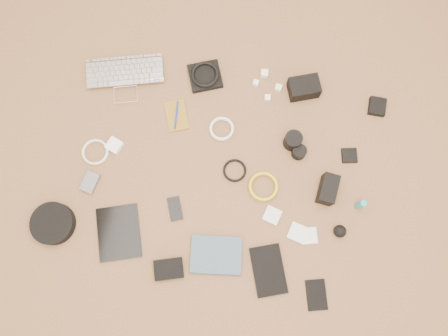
% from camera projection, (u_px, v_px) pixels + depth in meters
% --- Properties ---
extents(room_shell, '(4.04, 4.04, 2.58)m').
position_uv_depth(room_shell, '(201.00, 34.00, 0.78)').
color(room_shell, brown).
rests_on(room_shell, ground).
extents(laptop, '(0.43, 0.35, 0.03)m').
position_uv_depth(laptop, '(126.00, 82.00, 2.08)').
color(laptop, '#BAB9BE').
rests_on(laptop, ground).
extents(headphone_pouch, '(0.19, 0.19, 0.03)m').
position_uv_depth(headphone_pouch, '(205.00, 76.00, 2.09)').
color(headphone_pouch, black).
rests_on(headphone_pouch, ground).
extents(headphones, '(0.16, 0.16, 0.02)m').
position_uv_depth(headphones, '(205.00, 74.00, 2.07)').
color(headphones, black).
rests_on(headphones, headphone_pouch).
extents(charger_a, '(0.03, 0.03, 0.02)m').
position_uv_depth(charger_a, '(256.00, 83.00, 2.09)').
color(charger_a, white).
rests_on(charger_a, ground).
extents(charger_b, '(0.04, 0.04, 0.03)m').
position_uv_depth(charger_b, '(264.00, 74.00, 2.09)').
color(charger_b, white).
rests_on(charger_b, ground).
extents(charger_c, '(0.03, 0.03, 0.03)m').
position_uv_depth(charger_c, '(278.00, 88.00, 2.08)').
color(charger_c, white).
rests_on(charger_c, ground).
extents(charger_d, '(0.03, 0.03, 0.03)m').
position_uv_depth(charger_d, '(267.00, 98.00, 2.07)').
color(charger_d, white).
rests_on(charger_d, ground).
extents(dslr_camera, '(0.17, 0.14, 0.08)m').
position_uv_depth(dslr_camera, '(304.00, 88.00, 2.05)').
color(dslr_camera, black).
rests_on(dslr_camera, ground).
extents(lens_pouch, '(0.08, 0.09, 0.03)m').
position_uv_depth(lens_pouch, '(377.00, 107.00, 2.06)').
color(lens_pouch, black).
rests_on(lens_pouch, ground).
extents(notebook_olive, '(0.15, 0.18, 0.01)m').
position_uv_depth(notebook_olive, '(177.00, 116.00, 2.06)').
color(notebook_olive, olive).
rests_on(notebook_olive, ground).
extents(pen_blue, '(0.02, 0.14, 0.01)m').
position_uv_depth(pen_blue, '(176.00, 115.00, 2.05)').
color(pen_blue, '#1423A3').
rests_on(pen_blue, notebook_olive).
extents(cable_white_a, '(0.12, 0.12, 0.01)m').
position_uv_depth(cable_white_a, '(222.00, 129.00, 2.04)').
color(cable_white_a, white).
rests_on(cable_white_a, ground).
extents(lens_a, '(0.10, 0.10, 0.09)m').
position_uv_depth(lens_a, '(293.00, 141.00, 1.99)').
color(lens_a, black).
rests_on(lens_a, ground).
extents(lens_b, '(0.08, 0.08, 0.06)m').
position_uv_depth(lens_b, '(299.00, 152.00, 1.99)').
color(lens_b, black).
rests_on(lens_b, ground).
extents(card_reader, '(0.08, 0.08, 0.02)m').
position_uv_depth(card_reader, '(349.00, 156.00, 2.01)').
color(card_reader, black).
rests_on(card_reader, ground).
extents(power_brick, '(0.08, 0.08, 0.03)m').
position_uv_depth(power_brick, '(114.00, 145.00, 2.02)').
color(power_brick, white).
rests_on(power_brick, ground).
extents(cable_white_b, '(0.15, 0.15, 0.01)m').
position_uv_depth(cable_white_b, '(96.00, 152.00, 2.02)').
color(cable_white_b, white).
rests_on(cable_white_b, ground).
extents(cable_black, '(0.14, 0.14, 0.01)m').
position_uv_depth(cable_black, '(235.00, 171.00, 2.00)').
color(cable_black, black).
rests_on(cable_black, ground).
extents(cable_yellow, '(0.18, 0.18, 0.02)m').
position_uv_depth(cable_yellow, '(263.00, 187.00, 1.98)').
color(cable_yellow, gold).
rests_on(cable_yellow, ground).
extents(flash, '(0.08, 0.13, 0.10)m').
position_uv_depth(flash, '(328.00, 189.00, 1.94)').
color(flash, black).
rests_on(flash, ground).
extents(lens_cleaner, '(0.03, 0.03, 0.10)m').
position_uv_depth(lens_cleaner, '(361.00, 205.00, 1.92)').
color(lens_cleaner, teal).
rests_on(lens_cleaner, ground).
extents(battery_charger, '(0.08, 0.10, 0.03)m').
position_uv_depth(battery_charger, '(90.00, 182.00, 1.98)').
color(battery_charger, slate).
rests_on(battery_charger, ground).
extents(tablet, '(0.26, 0.29, 0.01)m').
position_uv_depth(tablet, '(119.00, 233.00, 1.94)').
color(tablet, black).
rests_on(tablet, ground).
extents(phone, '(0.09, 0.12, 0.01)m').
position_uv_depth(phone, '(175.00, 209.00, 1.96)').
color(phone, black).
rests_on(phone, ground).
extents(filter_case_left, '(0.09, 0.09, 0.01)m').
position_uv_depth(filter_case_left, '(272.00, 215.00, 1.96)').
color(filter_case_left, silver).
rests_on(filter_case_left, ground).
extents(filter_case_mid, '(0.09, 0.09, 0.01)m').
position_uv_depth(filter_case_mid, '(298.00, 233.00, 1.94)').
color(filter_case_mid, silver).
rests_on(filter_case_mid, ground).
extents(filter_case_right, '(0.09, 0.09, 0.01)m').
position_uv_depth(filter_case_right, '(309.00, 236.00, 1.94)').
color(filter_case_right, silver).
rests_on(filter_case_right, ground).
extents(air_blower, '(0.07, 0.07, 0.06)m').
position_uv_depth(air_blower, '(340.00, 231.00, 1.92)').
color(air_blower, black).
rests_on(air_blower, ground).
extents(headphone_case, '(0.22, 0.22, 0.05)m').
position_uv_depth(headphone_case, '(53.00, 223.00, 1.93)').
color(headphone_case, black).
rests_on(headphone_case, ground).
extents(drive_case, '(0.15, 0.12, 0.03)m').
position_uv_depth(drive_case, '(169.00, 269.00, 1.90)').
color(drive_case, black).
rests_on(drive_case, ground).
extents(paperback, '(0.24, 0.20, 0.02)m').
position_uv_depth(paperback, '(215.00, 275.00, 1.89)').
color(paperback, '#3C5366').
rests_on(paperback, ground).
extents(notebook_black_a, '(0.20, 0.25, 0.02)m').
position_uv_depth(notebook_black_a, '(268.00, 270.00, 1.90)').
color(notebook_black_a, black).
rests_on(notebook_black_a, ground).
extents(notebook_black_b, '(0.12, 0.15, 0.01)m').
position_uv_depth(notebook_black_b, '(316.00, 295.00, 1.88)').
color(notebook_black_b, black).
rests_on(notebook_black_b, ground).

